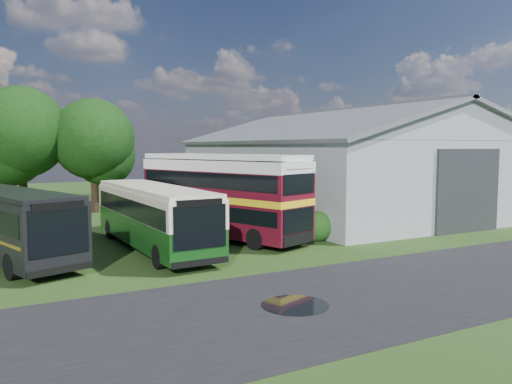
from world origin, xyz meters
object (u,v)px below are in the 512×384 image
storage_shed (343,159)px  bus_dark_single (3,222)px  bus_maroon_double (222,196)px  bus_green_single (153,216)px

storage_shed → bus_dark_single: storage_shed is taller
storage_shed → bus_maroon_double: 15.32m
bus_maroon_double → bus_dark_single: (-10.99, -0.24, -0.65)m
storage_shed → bus_maroon_double: storage_shed is taller
storage_shed → bus_dark_single: bearing=-164.2°
storage_shed → bus_maroon_double: (-13.65, -6.73, -1.82)m
bus_green_single → bus_dark_single: (-6.67, 1.10, 0.01)m
bus_maroon_double → bus_dark_single: bus_maroon_double is taller
storage_shed → bus_green_single: size_ratio=2.14×
storage_shed → bus_maroon_double: size_ratio=2.21×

